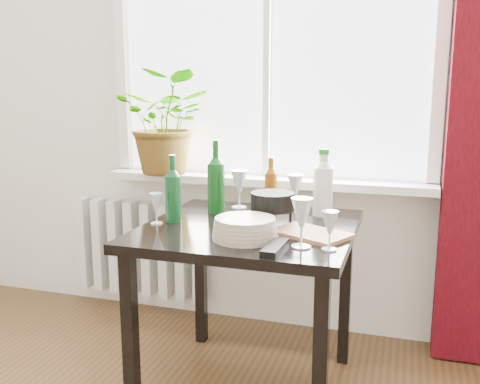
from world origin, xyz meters
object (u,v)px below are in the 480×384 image
(fondue_pot, at_px, (273,209))
(cleaning_bottle, at_px, (323,182))
(potted_plant, at_px, (168,122))
(plate_stack, at_px, (245,229))
(tv_remote, at_px, (275,247))
(wineglass_far_right, at_px, (330,230))
(wine_bottle_right, at_px, (216,176))
(wine_bottle_left, at_px, (173,188))
(wineglass_front_right, at_px, (302,222))
(wineglass_back_center, at_px, (295,193))
(radiator, at_px, (140,248))
(wineglass_front_left, at_px, (156,208))
(table, at_px, (249,247))
(bottle_amber, at_px, (271,183))
(cutting_board, at_px, (311,234))
(wineglass_back_left, at_px, (239,189))

(fondue_pot, bearing_deg, cleaning_bottle, 40.28)
(potted_plant, distance_m, plate_stack, 1.05)
(tv_remote, bearing_deg, wineglass_far_right, 18.67)
(potted_plant, distance_m, wine_bottle_right, 0.59)
(wine_bottle_left, height_order, wineglass_front_right, wine_bottle_left)
(wine_bottle_right, height_order, plate_stack, wine_bottle_right)
(wineglass_back_center, bearing_deg, wine_bottle_right, -158.50)
(wineglass_front_right, bearing_deg, radiator, 141.91)
(wineglass_front_left, bearing_deg, table, 14.62)
(wineglass_front_left, height_order, plate_stack, wineglass_front_left)
(bottle_amber, relative_size, wineglass_back_center, 1.41)
(wine_bottle_right, distance_m, plate_stack, 0.47)
(radiator, height_order, potted_plant, potted_plant)
(potted_plant, bearing_deg, wineglass_front_right, -41.88)
(potted_plant, height_order, cleaning_bottle, potted_plant)
(wine_bottle_right, relative_size, plate_stack, 1.35)
(cutting_board, bearing_deg, wineglass_back_center, 110.11)
(wineglass_front_right, bearing_deg, tv_remote, -144.22)
(radiator, xyz_separation_m, bottle_amber, (0.86, -0.30, 0.48))
(wineglass_front_right, xyz_separation_m, wineglass_back_center, (-0.14, 0.56, -0.00))
(potted_plant, bearing_deg, plate_stack, -48.56)
(cleaning_bottle, bearing_deg, plate_stack, -114.64)
(potted_plant, height_order, wineglass_back_center, potted_plant)
(wine_bottle_right, height_order, tv_remote, wine_bottle_right)
(wineglass_back_center, distance_m, cutting_board, 0.42)
(bottle_amber, bearing_deg, wine_bottle_right, -144.93)
(cleaning_bottle, height_order, wineglass_back_left, cleaning_bottle)
(bottle_amber, xyz_separation_m, fondue_pot, (0.09, -0.31, -0.05))
(wineglass_front_left, relative_size, fondue_pot, 0.64)
(potted_plant, height_order, wineglass_far_right, potted_plant)
(wine_bottle_left, xyz_separation_m, wineglass_back_left, (0.19, 0.33, -0.05))
(wineglass_far_right, bearing_deg, wineglass_back_left, 132.74)
(bottle_amber, bearing_deg, wineglass_back_center, -9.00)
(bottle_amber, height_order, plate_stack, bottle_amber)
(wineglass_front_left, distance_m, tv_remote, 0.60)
(wine_bottle_left, distance_m, wine_bottle_right, 0.24)
(radiator, xyz_separation_m, wine_bottle_left, (0.53, -0.67, 0.50))
(tv_remote, bearing_deg, wine_bottle_right, 131.20)
(wine_bottle_right, height_order, cleaning_bottle, wine_bottle_right)
(wineglass_front_left, bearing_deg, cleaning_bottle, 29.98)
(wineglass_far_right, relative_size, tv_remote, 0.76)
(cutting_board, bearing_deg, bottle_amber, 122.74)
(wineglass_front_left, bearing_deg, potted_plant, 110.61)
(radiator, bearing_deg, wineglass_far_right, -35.84)
(radiator, relative_size, fondue_pot, 3.87)
(radiator, relative_size, wineglass_far_right, 5.59)
(potted_plant, xyz_separation_m, wineglass_front_right, (0.88, -0.79, -0.29))
(fondue_pot, relative_size, tv_remote, 1.10)
(radiator, relative_size, bottle_amber, 3.25)
(plate_stack, bearing_deg, tv_remote, -35.84)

